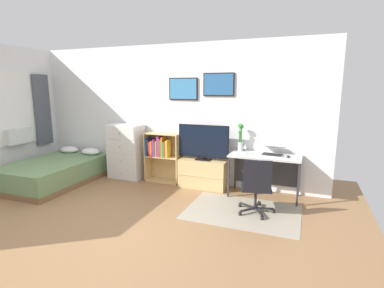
{
  "coord_description": "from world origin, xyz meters",
  "views": [
    {
      "loc": [
        2.58,
        -2.93,
        1.88
      ],
      "look_at": [
        0.84,
        1.5,
        0.96
      ],
      "focal_mm": 27.61,
      "sensor_mm": 36.0,
      "label": 1
    }
  ],
  "objects_px": {
    "laptop": "(273,151)",
    "computer_mouse": "(288,156)",
    "dresser": "(126,151)",
    "tv_stand": "(203,173)",
    "office_chair": "(256,185)",
    "television": "(203,142)",
    "bookshelf": "(161,153)",
    "bed": "(55,171)",
    "desk": "(265,162)",
    "wine_glass": "(245,147)",
    "bamboo_vase": "(241,136)"
  },
  "relations": [
    {
      "from": "laptop",
      "to": "computer_mouse",
      "type": "xyz_separation_m",
      "value": [
        0.26,
        -0.14,
        -0.05
      ]
    },
    {
      "from": "dresser",
      "to": "tv_stand",
      "type": "distance_m",
      "value": 1.72
    },
    {
      "from": "office_chair",
      "to": "dresser",
      "type": "bearing_deg",
      "value": 150.11
    },
    {
      "from": "dresser",
      "to": "laptop",
      "type": "distance_m",
      "value": 2.97
    },
    {
      "from": "computer_mouse",
      "to": "television",
      "type": "bearing_deg",
      "value": 176.68
    },
    {
      "from": "bookshelf",
      "to": "laptop",
      "type": "distance_m",
      "value": 2.19
    },
    {
      "from": "bed",
      "to": "office_chair",
      "type": "xyz_separation_m",
      "value": [
        4.0,
        -0.08,
        0.23
      ]
    },
    {
      "from": "laptop",
      "to": "dresser",
      "type": "bearing_deg",
      "value": -173.62
    },
    {
      "from": "desk",
      "to": "computer_mouse",
      "type": "height_order",
      "value": "computer_mouse"
    },
    {
      "from": "wine_glass",
      "to": "bed",
      "type": "bearing_deg",
      "value": -170.04
    },
    {
      "from": "television",
      "to": "dresser",
      "type": "bearing_deg",
      "value": 179.75
    },
    {
      "from": "laptop",
      "to": "television",
      "type": "bearing_deg",
      "value": -172.21
    },
    {
      "from": "laptop",
      "to": "bookshelf",
      "type": "bearing_deg",
      "value": -174.93
    },
    {
      "from": "television",
      "to": "wine_glass",
      "type": "xyz_separation_m",
      "value": [
        0.81,
        -0.14,
        0.0
      ]
    },
    {
      "from": "office_chair",
      "to": "bamboo_vase",
      "type": "distance_m",
      "value": 1.22
    },
    {
      "from": "bed",
      "to": "wine_glass",
      "type": "height_order",
      "value": "wine_glass"
    },
    {
      "from": "laptop",
      "to": "bamboo_vase",
      "type": "xyz_separation_m",
      "value": [
        -0.59,
        0.07,
        0.21
      ]
    },
    {
      "from": "dresser",
      "to": "office_chair",
      "type": "height_order",
      "value": "dresser"
    },
    {
      "from": "desk",
      "to": "bamboo_vase",
      "type": "relative_size",
      "value": 2.39
    },
    {
      "from": "tv_stand",
      "to": "bed",
      "type": "bearing_deg",
      "value": -164.3
    },
    {
      "from": "television",
      "to": "bookshelf",
      "type": "bearing_deg",
      "value": 175.74
    },
    {
      "from": "tv_stand",
      "to": "television",
      "type": "xyz_separation_m",
      "value": [
        0.0,
        -0.02,
        0.6
      ]
    },
    {
      "from": "bed",
      "to": "bookshelf",
      "type": "relative_size",
      "value": 2.07
    },
    {
      "from": "tv_stand",
      "to": "office_chair",
      "type": "xyz_separation_m",
      "value": [
        1.14,
        -0.89,
        0.19
      ]
    },
    {
      "from": "desk",
      "to": "wine_glass",
      "type": "bearing_deg",
      "value": -154.64
    },
    {
      "from": "computer_mouse",
      "to": "desk",
      "type": "bearing_deg",
      "value": 164.37
    },
    {
      "from": "bed",
      "to": "television",
      "type": "relative_size",
      "value": 2.09
    },
    {
      "from": "dresser",
      "to": "television",
      "type": "bearing_deg",
      "value": -0.25
    },
    {
      "from": "dresser",
      "to": "wine_glass",
      "type": "relative_size",
      "value": 6.26
    },
    {
      "from": "laptop",
      "to": "bamboo_vase",
      "type": "relative_size",
      "value": 0.84
    },
    {
      "from": "laptop",
      "to": "wine_glass",
      "type": "height_order",
      "value": "wine_glass"
    },
    {
      "from": "laptop",
      "to": "bamboo_vase",
      "type": "height_order",
      "value": "bamboo_vase"
    },
    {
      "from": "office_chair",
      "to": "bamboo_vase",
      "type": "bearing_deg",
      "value": 102.63
    },
    {
      "from": "computer_mouse",
      "to": "wine_glass",
      "type": "xyz_separation_m",
      "value": [
        -0.71,
        -0.05,
        0.12
      ]
    },
    {
      "from": "desk",
      "to": "computer_mouse",
      "type": "distance_m",
      "value": 0.42
    },
    {
      "from": "dresser",
      "to": "desk",
      "type": "relative_size",
      "value": 0.95
    },
    {
      "from": "computer_mouse",
      "to": "bamboo_vase",
      "type": "bearing_deg",
      "value": 166.23
    },
    {
      "from": "desk",
      "to": "office_chair",
      "type": "bearing_deg",
      "value": -90.07
    },
    {
      "from": "dresser",
      "to": "television",
      "type": "relative_size",
      "value": 1.15
    },
    {
      "from": "bed",
      "to": "wine_glass",
      "type": "relative_size",
      "value": 11.32
    },
    {
      "from": "office_chair",
      "to": "laptop",
      "type": "relative_size",
      "value": 2.06
    },
    {
      "from": "bamboo_vase",
      "to": "wine_glass",
      "type": "bearing_deg",
      "value": -60.85
    },
    {
      "from": "bookshelf",
      "to": "computer_mouse",
      "type": "xyz_separation_m",
      "value": [
        2.43,
        -0.16,
        0.17
      ]
    },
    {
      "from": "dresser",
      "to": "office_chair",
      "type": "xyz_separation_m",
      "value": [
        2.83,
        -0.87,
        -0.11
      ]
    },
    {
      "from": "bed",
      "to": "wine_glass",
      "type": "distance_m",
      "value": 3.78
    },
    {
      "from": "bed",
      "to": "computer_mouse",
      "type": "distance_m",
      "value": 4.46
    },
    {
      "from": "bookshelf",
      "to": "tv_stand",
      "type": "height_order",
      "value": "bookshelf"
    },
    {
      "from": "tv_stand",
      "to": "wine_glass",
      "type": "relative_size",
      "value": 4.97
    },
    {
      "from": "dresser",
      "to": "wine_glass",
      "type": "bearing_deg",
      "value": -3.28
    },
    {
      "from": "desk",
      "to": "laptop",
      "type": "relative_size",
      "value": 2.85
    }
  ]
}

